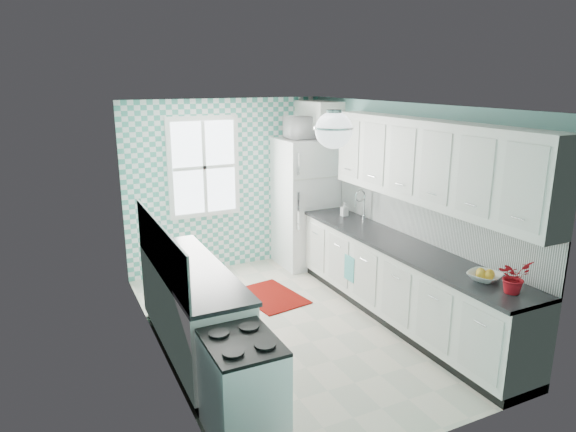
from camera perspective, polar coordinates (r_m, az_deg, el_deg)
name	(u,v)px	position (r m, az deg, el deg)	size (l,w,h in m)	color
floor	(294,326)	(6.09, 0.62, -12.14)	(3.00, 4.40, 0.02)	beige
ceiling	(294,105)	(5.42, 0.70, 12.27)	(3.00, 4.40, 0.02)	white
wall_back	(227,185)	(7.61, -6.82, 3.43)	(3.00, 0.02, 2.50)	#74AFA9
wall_front	(430,297)	(3.89, 15.54, -8.63)	(3.00, 0.02, 2.50)	#74AFA9
wall_left	(155,240)	(5.16, -14.54, -2.63)	(0.02, 4.40, 2.50)	#74AFA9
wall_right	(404,207)	(6.42, 12.80, 0.96)	(0.02, 4.40, 2.50)	#74AFA9
accent_wall	(227,185)	(7.59, -6.76, 3.40)	(3.00, 0.01, 2.50)	teal
window	(204,167)	(7.40, -9.33, 5.37)	(1.04, 0.05, 1.44)	white
backsplash_right	(424,220)	(6.13, 14.92, -0.39)	(0.02, 3.60, 0.51)	white
backsplash_left	(160,248)	(5.11, -14.09, -3.43)	(0.02, 2.15, 0.51)	white
upper_cabinets_right	(430,162)	(5.73, 15.53, 5.75)	(0.33, 3.20, 0.90)	silver
upper_cabinet_fridge	(318,115)	(7.66, 3.31, 11.14)	(0.40, 0.74, 0.40)	silver
ceiling_light	(334,130)	(4.73, 5.09, 9.53)	(0.34, 0.34, 0.35)	silver
base_cabinets_right	(401,284)	(6.19, 12.41, -7.37)	(0.60, 3.60, 0.90)	white
countertop_right	(402,246)	(6.02, 12.55, -3.26)	(0.63, 3.60, 0.04)	black
base_cabinets_left	(192,312)	(5.44, -10.57, -10.49)	(0.60, 2.15, 0.90)	white
countertop_left	(192,269)	(5.26, -10.66, -5.85)	(0.63, 2.15, 0.04)	black
fridge	(306,202)	(7.75, 2.01, 1.54)	(0.84, 0.83, 1.92)	white
stove	(243,387)	(4.26, -5.04, -18.40)	(0.55, 0.69, 0.82)	silver
sink	(351,222)	(6.87, 7.05, -0.62)	(0.56, 0.47, 0.53)	silver
rug	(271,296)	(6.81, -1.92, -8.91)	(0.67, 0.95, 0.02)	maroon
dish_towel	(349,268)	(6.47, 6.83, -5.80)	(0.01, 0.21, 0.32)	#67B0A4
fruit_bowl	(485,277)	(5.18, 21.01, -6.30)	(0.30, 0.30, 0.07)	white
potted_plant	(514,276)	(4.95, 23.80, -6.17)	(0.27, 0.24, 0.30)	#B1150D
soap_bottle	(344,209)	(7.07, 6.28, 0.75)	(0.08, 0.09, 0.19)	#98B2C7
microwave	(307,127)	(7.56, 2.09, 9.84)	(0.59, 0.40, 0.33)	white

